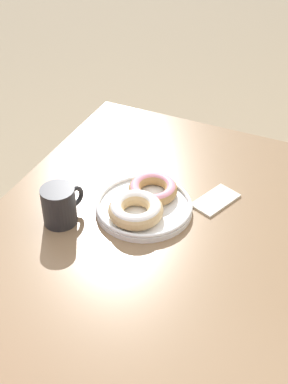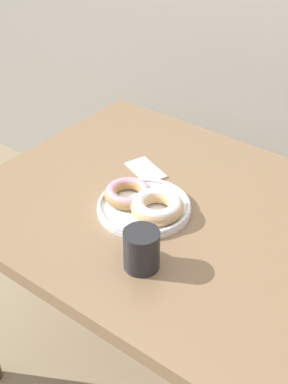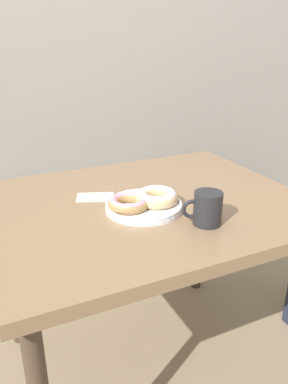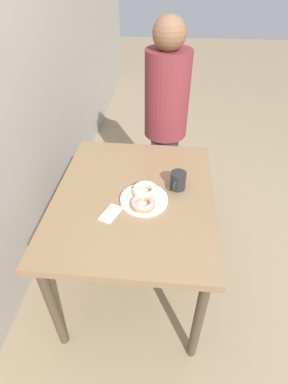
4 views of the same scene
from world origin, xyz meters
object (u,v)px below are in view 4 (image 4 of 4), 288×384
Objects in this scene: dining_table at (134,206)px; napkin at (111,213)px; person_figure at (166,121)px; coffee_mug at (178,181)px; donut_plate at (144,197)px.

napkin is (-0.16, 0.10, 0.08)m from dining_table.
dining_table is at bearing 170.40° from person_figure.
person_figure is at bearing 7.18° from coffee_mug.
coffee_mug is (0.08, -0.23, 0.13)m from dining_table.
donut_plate is 1.95× the size of napkin.
napkin is at bearing 126.92° from donut_plate.
donut_plate reaches higher than dining_table.
dining_table is 7.26× the size of napkin.
coffee_mug is at bearing -54.92° from donut_plate.
dining_table is at bearing -31.38° from napkin.
napkin is at bearing 166.46° from person_figure.
dining_table is 3.71× the size of donut_plate.
dining_table is 0.20m from napkin.
donut_plate is 0.21m from coffee_mug.
person_figure is 1.00m from napkin.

